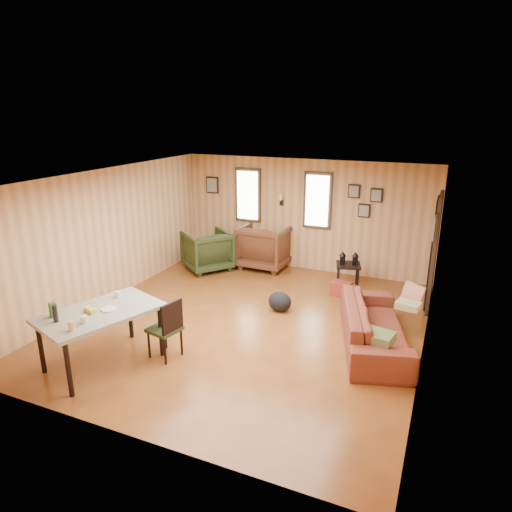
{
  "coord_description": "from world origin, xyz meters",
  "views": [
    {
      "loc": [
        2.86,
        -6.23,
        3.39
      ],
      "look_at": [
        0.0,
        0.4,
        1.05
      ],
      "focal_mm": 32.0,
      "sensor_mm": 36.0,
      "label": 1
    }
  ],
  "objects": [
    {
      "name": "sofa_pillows",
      "position": [
        2.33,
        0.12,
        0.5
      ],
      "size": [
        0.73,
        1.82,
        0.37
      ],
      "rotation": [
        0.0,
        0.0,
        -0.21
      ],
      "color": "#535D33",
      "rests_on": "sofa"
    },
    {
      "name": "end_table",
      "position": [
        -1.56,
        2.48,
        0.36
      ],
      "size": [
        0.58,
        0.54,
        0.65
      ],
      "rotation": [
        0.0,
        0.0,
        0.18
      ],
      "color": "black",
      "rests_on": "ground"
    },
    {
      "name": "sofa",
      "position": [
        2.05,
        0.08,
        0.43
      ],
      "size": [
        1.23,
        2.28,
        0.86
      ],
      "primitive_type": "imported",
      "rotation": [
        0.0,
        0.0,
        1.86
      ],
      "color": "maroon",
      "rests_on": "ground"
    },
    {
      "name": "backpack",
      "position": [
        0.34,
        0.66,
        0.18
      ],
      "size": [
        0.5,
        0.45,
        0.36
      ],
      "rotation": [
        0.0,
        0.0,
        0.4
      ],
      "color": "black",
      "rests_on": "ground"
    },
    {
      "name": "dining_table",
      "position": [
        -1.3,
        -1.94,
        0.73
      ],
      "size": [
        1.41,
        1.79,
        1.03
      ],
      "rotation": [
        0.0,
        0.0,
        -0.34
      ],
      "color": "gray",
      "rests_on": "ground"
    },
    {
      "name": "recliner_green",
      "position": [
        -1.89,
        2.08,
        0.47
      ],
      "size": [
        1.24,
        1.25,
        0.94
      ],
      "primitive_type": "imported",
      "rotation": [
        0.0,
        0.0,
        -2.23
      ],
      "color": "#263116",
      "rests_on": "ground"
    },
    {
      "name": "dining_chair",
      "position": [
        -0.55,
        -1.44,
        0.49
      ],
      "size": [
        0.47,
        0.47,
        0.88
      ],
      "rotation": [
        0.0,
        0.0,
        -0.21
      ],
      "color": "#263116",
      "rests_on": "ground"
    },
    {
      "name": "recliner_brown",
      "position": [
        -0.78,
        2.73,
        0.53
      ],
      "size": [
        1.06,
        1.0,
        1.06
      ],
      "primitive_type": "imported",
      "rotation": [
        0.0,
        0.0,
        3.11
      ],
      "color": "#532D19",
      "rests_on": "ground"
    },
    {
      "name": "cooler",
      "position": [
        1.16,
        1.79,
        0.13
      ],
      "size": [
        0.41,
        0.32,
        0.26
      ],
      "rotation": [
        0.0,
        0.0,
        -0.15
      ],
      "color": "maroon",
      "rests_on": "ground"
    },
    {
      "name": "side_table",
      "position": [
        1.18,
        2.25,
        0.51
      ],
      "size": [
        0.57,
        0.57,
        0.74
      ],
      "rotation": [
        0.0,
        0.0,
        0.27
      ],
      "color": "black",
      "rests_on": "ground"
    },
    {
      "name": "room",
      "position": [
        0.17,
        0.27,
        1.21
      ],
      "size": [
        5.54,
        6.04,
        2.44
      ],
      "color": "brown",
      "rests_on": "ground"
    }
  ]
}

